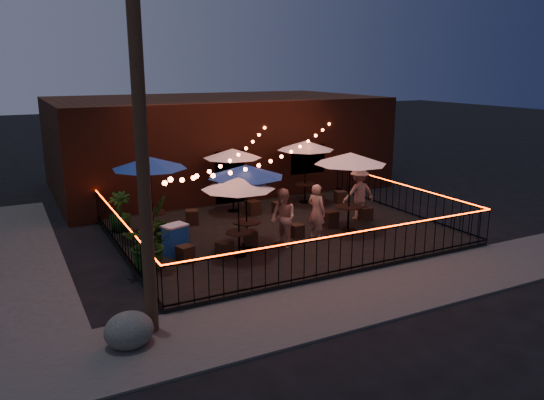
# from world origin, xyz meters

# --- Properties ---
(ground) EXTENTS (110.00, 110.00, 0.00)m
(ground) POSITION_xyz_m (0.00, 0.00, 0.00)
(ground) COLOR black
(ground) RESTS_ON ground
(patio) EXTENTS (10.00, 8.00, 0.15)m
(patio) POSITION_xyz_m (0.00, 2.00, 0.07)
(patio) COLOR black
(patio) RESTS_ON ground
(sidewalk) EXTENTS (18.00, 2.50, 0.05)m
(sidewalk) POSITION_xyz_m (0.00, -3.25, 0.03)
(sidewalk) COLOR #3D3938
(sidewalk) RESTS_ON ground
(brick_building) EXTENTS (14.00, 8.00, 4.00)m
(brick_building) POSITION_xyz_m (1.00, 9.99, 2.00)
(brick_building) COLOR #3D1D10
(brick_building) RESTS_ON ground
(utility_pole) EXTENTS (0.26, 0.26, 8.00)m
(utility_pole) POSITION_xyz_m (-5.40, -2.60, 4.00)
(utility_pole) COLOR #3C2518
(utility_pole) RESTS_ON ground
(fence_front) EXTENTS (10.00, 0.04, 1.04)m
(fence_front) POSITION_xyz_m (0.00, -2.00, 0.66)
(fence_front) COLOR black
(fence_front) RESTS_ON patio
(fence_left) EXTENTS (0.04, 8.00, 1.04)m
(fence_left) POSITION_xyz_m (-5.00, 2.00, 0.66)
(fence_left) COLOR black
(fence_left) RESTS_ON patio
(fence_right) EXTENTS (0.04, 8.00, 1.04)m
(fence_right) POSITION_xyz_m (5.00, 2.00, 0.66)
(fence_right) COLOR black
(fence_right) RESTS_ON patio
(festoon_lights) EXTENTS (10.02, 8.72, 1.32)m
(festoon_lights) POSITION_xyz_m (-1.01, 1.70, 2.52)
(festoon_lights) COLOR #E84C24
(festoon_lights) RESTS_ON ground
(cafe_table_0) EXTENTS (2.68, 2.68, 2.24)m
(cafe_table_0) POSITION_xyz_m (-2.12, 0.39, 2.19)
(cafe_table_0) COLOR black
(cafe_table_0) RESTS_ON patio
(cafe_table_1) EXTENTS (2.86, 2.86, 2.52)m
(cafe_table_1) POSITION_xyz_m (-3.80, 3.21, 2.45)
(cafe_table_1) COLOR black
(cafe_table_1) RESTS_ON patio
(cafe_table_2) EXTENTS (2.51, 2.51, 2.45)m
(cafe_table_2) POSITION_xyz_m (-1.61, 0.99, 2.39)
(cafe_table_2) COLOR black
(cafe_table_2) RESTS_ON patio
(cafe_table_3) EXTENTS (2.68, 2.68, 2.32)m
(cafe_table_3) POSITION_xyz_m (-0.39, 4.80, 2.27)
(cafe_table_3) COLOR black
(cafe_table_3) RESTS_ON patio
(cafe_table_4) EXTENTS (2.96, 2.96, 2.54)m
(cafe_table_4) POSITION_xyz_m (2.01, 0.98, 2.47)
(cafe_table_4) COLOR black
(cafe_table_4) RESTS_ON patio
(cafe_table_5) EXTENTS (2.85, 2.85, 2.42)m
(cafe_table_5) POSITION_xyz_m (2.62, 4.74, 2.36)
(cafe_table_5) COLOR black
(cafe_table_5) RESTS_ON patio
(bistro_chair_0) EXTENTS (0.49, 0.49, 0.46)m
(bistro_chair_0) POSITION_xyz_m (-3.63, 0.59, 0.38)
(bistro_chair_0) COLOR black
(bistro_chair_0) RESTS_ON patio
(bistro_chair_1) EXTENTS (0.50, 0.50, 0.45)m
(bistro_chair_1) POSITION_xyz_m (-2.55, 0.42, 0.38)
(bistro_chair_1) COLOR black
(bistro_chair_1) RESTS_ON patio
(bistro_chair_2) EXTENTS (0.45, 0.45, 0.46)m
(bistro_chair_2) POSITION_xyz_m (-3.92, 3.31, 0.38)
(bistro_chair_2) COLOR black
(bistro_chair_2) RESTS_ON patio
(bistro_chair_3) EXTENTS (0.50, 0.50, 0.49)m
(bistro_chair_3) POSITION_xyz_m (-2.29, 3.93, 0.39)
(bistro_chair_3) COLOR black
(bistro_chair_3) RESTS_ON patio
(bistro_chair_4) EXTENTS (0.48, 0.48, 0.46)m
(bistro_chair_4) POSITION_xyz_m (-1.46, 1.03, 0.38)
(bistro_chair_4) COLOR black
(bistro_chair_4) RESTS_ON patio
(bistro_chair_5) EXTENTS (0.36, 0.36, 0.42)m
(bistro_chair_5) POSITION_xyz_m (0.14, 1.06, 0.36)
(bistro_chair_5) COLOR black
(bistro_chair_5) RESTS_ON patio
(bistro_chair_6) EXTENTS (0.48, 0.48, 0.51)m
(bistro_chair_6) POSITION_xyz_m (0.04, 4.07, 0.40)
(bistro_chair_6) COLOR black
(bistro_chair_6) RESTS_ON patio
(bistro_chair_7) EXTENTS (0.41, 0.41, 0.41)m
(bistro_chair_7) POSITION_xyz_m (0.95, 3.83, 0.36)
(bistro_chair_7) COLOR black
(bistro_chair_7) RESTS_ON patio
(bistro_chair_8) EXTENTS (0.45, 0.45, 0.52)m
(bistro_chair_8) POSITION_xyz_m (1.72, 1.59, 0.41)
(bistro_chair_8) COLOR black
(bistro_chair_8) RESTS_ON patio
(bistro_chair_9) EXTENTS (0.45, 0.45, 0.46)m
(bistro_chair_9) POSITION_xyz_m (3.19, 1.61, 0.38)
(bistro_chair_9) COLOR black
(bistro_chair_9) RESTS_ON patio
(bistro_chair_10) EXTENTS (0.41, 0.41, 0.40)m
(bistro_chair_10) POSITION_xyz_m (2.91, 4.17, 0.35)
(bistro_chair_10) COLOR black
(bistro_chair_10) RESTS_ON patio
(bistro_chair_11) EXTENTS (0.49, 0.49, 0.49)m
(bistro_chair_11) POSITION_xyz_m (3.75, 3.93, 0.40)
(bistro_chair_11) COLOR black
(bistro_chair_11) RESTS_ON patio
(patron_a) EXTENTS (0.61, 0.73, 1.72)m
(patron_a) POSITION_xyz_m (0.61, 0.69, 1.01)
(patron_a) COLOR tan
(patron_a) RESTS_ON patio
(patron_b) EXTENTS (0.80, 0.95, 1.74)m
(patron_b) POSITION_xyz_m (-0.67, 0.49, 1.02)
(patron_b) COLOR tan
(patron_b) RESTS_ON patio
(patron_c) EXTENTS (1.24, 0.79, 1.82)m
(patron_c) POSITION_xyz_m (3.09, 1.90, 1.06)
(patron_c) COLOR #D5B68C
(patron_c) RESTS_ON patio
(potted_shrub_a) EXTENTS (1.62, 1.52, 1.43)m
(potted_shrub_a) POSITION_xyz_m (-4.60, 0.49, 0.87)
(potted_shrub_a) COLOR #1C3F14
(potted_shrub_a) RESTS_ON patio
(potted_shrub_b) EXTENTS (1.01, 0.93, 1.48)m
(potted_shrub_b) POSITION_xyz_m (-3.88, 2.54, 0.89)
(potted_shrub_b) COLOR #13350C
(potted_shrub_b) RESTS_ON patio
(potted_shrub_c) EXTENTS (0.92, 0.92, 1.27)m
(potted_shrub_c) POSITION_xyz_m (-4.58, 4.28, 0.78)
(potted_shrub_c) COLOR #154017
(potted_shrub_c) RESTS_ON patio
(cooler) EXTENTS (0.78, 0.66, 0.88)m
(cooler) POSITION_xyz_m (-3.68, 1.31, 0.59)
(cooler) COLOR #174CAD
(cooler) RESTS_ON patio
(boulder) EXTENTS (1.06, 0.96, 0.72)m
(boulder) POSITION_xyz_m (-5.95, -3.01, 0.36)
(boulder) COLOR #43443F
(boulder) RESTS_ON ground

